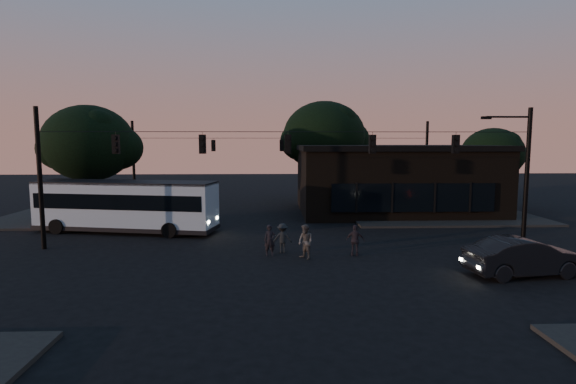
{
  "coord_description": "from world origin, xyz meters",
  "views": [
    {
      "loc": [
        -0.85,
        -19.85,
        5.67
      ],
      "look_at": [
        0.0,
        4.0,
        3.0
      ],
      "focal_mm": 28.0,
      "sensor_mm": 36.0,
      "label": 1
    }
  ],
  "objects_px": {
    "pedestrian_d": "(283,238)",
    "building": "(394,179)",
    "car": "(525,257)",
    "pedestrian_a": "(270,240)",
    "pedestrian_b": "(305,242)",
    "bus": "(126,204)",
    "pedestrian_c": "(355,240)"
  },
  "relations": [
    {
      "from": "bus",
      "to": "pedestrian_b",
      "type": "height_order",
      "value": "bus"
    },
    {
      "from": "pedestrian_d",
      "to": "building",
      "type": "bearing_deg",
      "value": -124.13
    },
    {
      "from": "car",
      "to": "pedestrian_d",
      "type": "distance_m",
      "value": 11.08
    },
    {
      "from": "bus",
      "to": "pedestrian_d",
      "type": "distance_m",
      "value": 11.3
    },
    {
      "from": "pedestrian_a",
      "to": "building",
      "type": "bearing_deg",
      "value": 50.84
    },
    {
      "from": "car",
      "to": "pedestrian_b",
      "type": "xyz_separation_m",
      "value": [
        -9.09,
        3.07,
        0.02
      ]
    },
    {
      "from": "pedestrian_b",
      "to": "pedestrian_a",
      "type": "bearing_deg",
      "value": -148.65
    },
    {
      "from": "pedestrian_a",
      "to": "pedestrian_c",
      "type": "bearing_deg",
      "value": -5.82
    },
    {
      "from": "pedestrian_a",
      "to": "car",
      "type": "bearing_deg",
      "value": -22.5
    },
    {
      "from": "car",
      "to": "pedestrian_d",
      "type": "relative_size",
      "value": 3.27
    },
    {
      "from": "pedestrian_d",
      "to": "car",
      "type": "bearing_deg",
      "value": 157.79
    },
    {
      "from": "pedestrian_a",
      "to": "pedestrian_b",
      "type": "height_order",
      "value": "pedestrian_b"
    },
    {
      "from": "car",
      "to": "pedestrian_a",
      "type": "relative_size",
      "value": 3.18
    },
    {
      "from": "pedestrian_d",
      "to": "bus",
      "type": "bearing_deg",
      "value": -29.14
    },
    {
      "from": "bus",
      "to": "pedestrian_c",
      "type": "distance_m",
      "value": 14.85
    },
    {
      "from": "pedestrian_b",
      "to": "pedestrian_d",
      "type": "xyz_separation_m",
      "value": [
        -1.08,
        1.31,
        -0.08
      ]
    },
    {
      "from": "building",
      "to": "pedestrian_d",
      "type": "height_order",
      "value": "building"
    },
    {
      "from": "pedestrian_c",
      "to": "pedestrian_d",
      "type": "bearing_deg",
      "value": -4.3
    },
    {
      "from": "bus",
      "to": "pedestrian_a",
      "type": "distance_m",
      "value": 11.08
    },
    {
      "from": "building",
      "to": "pedestrian_a",
      "type": "xyz_separation_m",
      "value": [
        -9.97,
        -13.83,
        -1.93
      ]
    },
    {
      "from": "bus",
      "to": "pedestrian_c",
      "type": "relative_size",
      "value": 7.46
    },
    {
      "from": "building",
      "to": "pedestrian_b",
      "type": "distance_m",
      "value": 16.8
    },
    {
      "from": "pedestrian_d",
      "to": "pedestrian_a",
      "type": "bearing_deg",
      "value": 44.74
    },
    {
      "from": "building",
      "to": "pedestrian_d",
      "type": "bearing_deg",
      "value": -125.21
    },
    {
      "from": "building",
      "to": "pedestrian_d",
      "type": "xyz_separation_m",
      "value": [
        -9.32,
        -13.21,
        -1.95
      ]
    },
    {
      "from": "pedestrian_a",
      "to": "pedestrian_d",
      "type": "relative_size",
      "value": 1.03
    },
    {
      "from": "bus",
      "to": "pedestrian_a",
      "type": "relative_size",
      "value": 7.51
    },
    {
      "from": "bus",
      "to": "pedestrian_d",
      "type": "relative_size",
      "value": 7.72
    },
    {
      "from": "building",
      "to": "pedestrian_c",
      "type": "xyz_separation_m",
      "value": [
        -5.72,
        -14.02,
        -1.92
      ]
    },
    {
      "from": "building",
      "to": "pedestrian_b",
      "type": "xyz_separation_m",
      "value": [
        -8.24,
        -14.52,
        -1.87
      ]
    },
    {
      "from": "pedestrian_a",
      "to": "pedestrian_d",
      "type": "height_order",
      "value": "pedestrian_a"
    },
    {
      "from": "pedestrian_a",
      "to": "pedestrian_b",
      "type": "distance_m",
      "value": 1.86
    }
  ]
}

